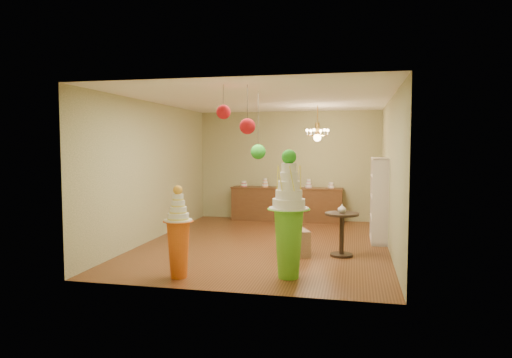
% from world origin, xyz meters
% --- Properties ---
extents(floor, '(6.50, 6.50, 0.00)m').
position_xyz_m(floor, '(0.00, 0.00, 0.00)').
color(floor, brown).
rests_on(floor, ground).
extents(ceiling, '(6.50, 6.50, 0.00)m').
position_xyz_m(ceiling, '(0.00, 0.00, 3.00)').
color(ceiling, white).
rests_on(ceiling, ground).
extents(wall_back, '(5.00, 0.04, 3.00)m').
position_xyz_m(wall_back, '(0.00, 3.25, 1.50)').
color(wall_back, tan).
rests_on(wall_back, ground).
extents(wall_front, '(5.00, 0.04, 3.00)m').
position_xyz_m(wall_front, '(0.00, -3.25, 1.50)').
color(wall_front, tan).
rests_on(wall_front, ground).
extents(wall_left, '(0.04, 6.50, 3.00)m').
position_xyz_m(wall_left, '(-2.50, 0.00, 1.50)').
color(wall_left, tan).
rests_on(wall_left, ground).
extents(wall_right, '(0.04, 6.50, 3.00)m').
position_xyz_m(wall_right, '(2.50, 0.00, 1.50)').
color(wall_right, tan).
rests_on(wall_right, ground).
extents(pedestal_green, '(0.64, 0.64, 2.00)m').
position_xyz_m(pedestal_green, '(0.83, -2.37, 0.82)').
color(pedestal_green, '#60BD29').
rests_on(pedestal_green, floor).
extents(pedestal_orange, '(0.58, 0.58, 1.45)m').
position_xyz_m(pedestal_orange, '(-0.85, -2.72, 0.58)').
color(pedestal_orange, '#DA5E19').
rests_on(pedestal_orange, floor).
extents(burlap_riser, '(0.69, 0.69, 0.48)m').
position_xyz_m(burlap_riser, '(0.71, -0.91, 0.24)').
color(burlap_riser, '#916C4F').
rests_on(burlap_riser, floor).
extents(sideboard, '(3.04, 0.54, 1.16)m').
position_xyz_m(sideboard, '(0.00, 2.97, 0.48)').
color(sideboard, '#56331A').
rests_on(sideboard, floor).
extents(shelving_unit, '(0.33, 1.20, 1.80)m').
position_xyz_m(shelving_unit, '(2.34, 0.80, 0.90)').
color(shelving_unit, beige).
rests_on(shelving_unit, floor).
extents(round_table, '(0.68, 0.68, 0.81)m').
position_xyz_m(round_table, '(1.60, -0.76, 0.53)').
color(round_table, black).
rests_on(round_table, floor).
extents(vase, '(0.19, 0.19, 0.16)m').
position_xyz_m(vase, '(1.60, -0.76, 0.90)').
color(vase, beige).
rests_on(vase, round_table).
extents(pom_red_left, '(0.25, 0.25, 0.76)m').
position_xyz_m(pom_red_left, '(0.18, -2.41, 2.36)').
color(pom_red_left, '#3A352A').
rests_on(pom_red_left, ceiling).
extents(pom_green_mid, '(0.26, 0.26, 1.17)m').
position_xyz_m(pom_green_mid, '(0.18, -1.61, 1.96)').
color(pom_green_mid, '#3A352A').
rests_on(pom_green_mid, ceiling).
extents(pom_red_right, '(0.22, 0.22, 0.53)m').
position_xyz_m(pom_red_right, '(-0.17, -2.52, 2.58)').
color(pom_red_right, '#3A352A').
rests_on(pom_red_right, ceiling).
extents(chandelier, '(0.70, 0.70, 0.85)m').
position_xyz_m(chandelier, '(0.94, 1.49, 2.30)').
color(chandelier, gold).
rests_on(chandelier, ceiling).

